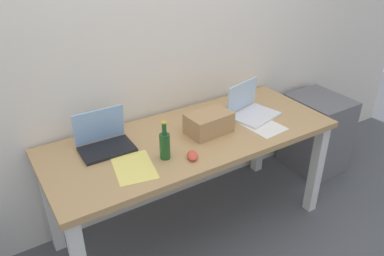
# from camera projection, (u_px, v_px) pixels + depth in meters

# --- Properties ---
(ground_plane) EXTENTS (8.00, 8.00, 0.00)m
(ground_plane) POSITION_uv_depth(u_px,v_px,m) (192.00, 226.00, 2.75)
(ground_plane) COLOR #515459
(back_wall) EXTENTS (5.20, 0.08, 2.60)m
(back_wall) POSITION_uv_depth(u_px,v_px,m) (157.00, 33.00, 2.45)
(back_wall) COLOR silver
(back_wall) RESTS_ON ground
(desk) EXTENTS (1.84, 0.74, 0.76)m
(desk) POSITION_uv_depth(u_px,v_px,m) (192.00, 148.00, 2.44)
(desk) COLOR tan
(desk) RESTS_ON ground
(laptop_left) EXTENTS (0.31, 0.22, 0.22)m
(laptop_left) POSITION_uv_depth(u_px,v_px,m) (104.00, 141.00, 2.23)
(laptop_left) COLOR black
(laptop_left) RESTS_ON desk
(laptop_right) EXTENTS (0.36, 0.31, 0.22)m
(laptop_right) POSITION_uv_depth(u_px,v_px,m) (251.00, 109.00, 2.61)
(laptop_right) COLOR silver
(laptop_right) RESTS_ON desk
(beer_bottle) EXTENTS (0.06, 0.06, 0.23)m
(beer_bottle) POSITION_uv_depth(u_px,v_px,m) (165.00, 145.00, 2.12)
(beer_bottle) COLOR #1E5123
(beer_bottle) RESTS_ON desk
(computer_mouse) EXTENTS (0.10, 0.12, 0.03)m
(computer_mouse) POSITION_uv_depth(u_px,v_px,m) (192.00, 155.00, 2.15)
(computer_mouse) COLOR #D84C38
(computer_mouse) RESTS_ON desk
(cardboard_box) EXTENTS (0.29, 0.20, 0.13)m
(cardboard_box) POSITION_uv_depth(u_px,v_px,m) (209.00, 123.00, 2.39)
(cardboard_box) COLOR tan
(cardboard_box) RESTS_ON desk
(paper_sheet_front_left) EXTENTS (0.26, 0.33, 0.00)m
(paper_sheet_front_left) POSITION_uv_depth(u_px,v_px,m) (134.00, 167.00, 2.08)
(paper_sheet_front_left) COLOR #F4E06B
(paper_sheet_front_left) RESTS_ON desk
(paper_sheet_front_right) EXTENTS (0.24, 0.31, 0.00)m
(paper_sheet_front_right) POSITION_uv_depth(u_px,v_px,m) (261.00, 125.00, 2.50)
(paper_sheet_front_right) COLOR white
(paper_sheet_front_right) RESTS_ON desk
(filing_cabinet) EXTENTS (0.40, 0.48, 0.65)m
(filing_cabinet) POSITION_uv_depth(u_px,v_px,m) (316.00, 133.00, 3.28)
(filing_cabinet) COLOR slate
(filing_cabinet) RESTS_ON ground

